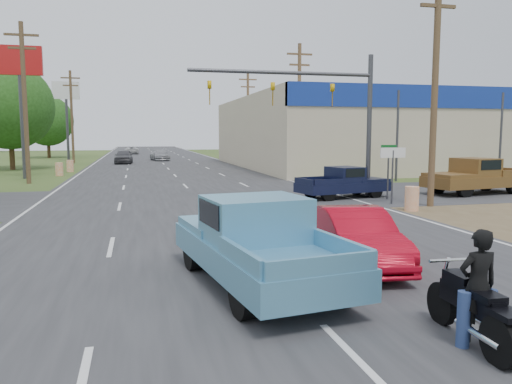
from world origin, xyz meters
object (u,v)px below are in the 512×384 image
object	(u,v)px
motorcycle	(479,315)
brown_pickup	(474,176)
rider	(478,292)
blue_pickup	(255,240)
red_convertible	(356,238)
distant_car_silver	(160,155)
distant_car_grey	(124,157)
distant_car_white	(132,150)
navy_pickup	(345,182)

from	to	relation	value
motorcycle	brown_pickup	size ratio (longest dim) A/B	0.38
rider	blue_pickup	bearing A→B (deg)	-55.17
red_convertible	distant_car_silver	distance (m)	50.71
blue_pickup	brown_pickup	distance (m)	19.56
red_convertible	rider	world-z (taller)	rider
brown_pickup	distant_car_silver	distance (m)	41.34
motorcycle	distant_car_silver	world-z (taller)	distant_car_silver
red_convertible	motorcycle	world-z (taller)	red_convertible
rider	brown_pickup	bearing A→B (deg)	-124.79
red_convertible	motorcycle	xyz separation A→B (m)	(-0.23, -4.66, -0.17)
distant_car_grey	distant_car_silver	world-z (taller)	distant_car_grey
brown_pickup	distant_car_silver	xyz separation A→B (m)	(-14.34, 38.77, -0.29)
brown_pickup	rider	bearing A→B (deg)	133.48
blue_pickup	distant_car_grey	distance (m)	45.83
distant_car_grey	distant_car_white	size ratio (longest dim) A/B	0.98
distant_car_silver	distant_car_grey	bearing A→B (deg)	-133.40
red_convertible	navy_pickup	world-z (taller)	navy_pickup
distant_car_silver	distant_car_white	size ratio (longest dim) A/B	1.00
rider	distant_car_silver	distance (m)	55.30
brown_pickup	blue_pickup	bearing A→B (deg)	121.09
distant_car_grey	distant_car_silver	bearing A→B (deg)	57.36
rider	blue_pickup	distance (m)	4.48
motorcycle	navy_pickup	xyz separation A→B (m)	(5.23, 16.68, 0.27)
motorcycle	distant_car_grey	distance (m)	49.88
motorcycle	red_convertible	bearing A→B (deg)	89.39
blue_pickup	navy_pickup	xyz separation A→B (m)	(7.64, 12.85, -0.15)
brown_pickup	distant_car_silver	world-z (taller)	brown_pickup
motorcycle	distant_car_silver	xyz separation A→B (m)	(-1.90, 55.33, 0.15)
rider	distant_car_silver	xyz separation A→B (m)	(-1.90, 55.27, -0.17)
brown_pickup	distant_car_white	xyz separation A→B (m)	(-17.77, 60.44, -0.32)
blue_pickup	distant_car_grey	xyz separation A→B (m)	(-3.58, 45.69, -0.17)
distant_car_grey	distant_car_silver	distance (m)	7.11
blue_pickup	distant_car_white	xyz separation A→B (m)	(-2.92, 73.16, -0.29)
motorcycle	distant_car_grey	xyz separation A→B (m)	(-5.99, 49.52, 0.25)
navy_pickup	blue_pickup	bearing A→B (deg)	-43.23
distant_car_grey	distant_car_white	distance (m)	27.49
red_convertible	distant_car_grey	distance (m)	45.29
navy_pickup	distant_car_grey	bearing A→B (deg)	-173.62
brown_pickup	distant_car_white	bearing A→B (deg)	6.88
blue_pickup	distant_car_white	bearing A→B (deg)	84.03
brown_pickup	distant_car_white	distance (m)	63.00
distant_car_silver	distant_car_white	world-z (taller)	distant_car_silver
navy_pickup	red_convertible	bearing A→B (deg)	-35.08
red_convertible	rider	size ratio (longest dim) A/B	2.47
motorcycle	blue_pickup	world-z (taller)	blue_pickup
distant_car_grey	brown_pickup	bearing A→B (deg)	-58.26
distant_car_white	distant_car_silver	bearing A→B (deg)	96.74
navy_pickup	distant_car_grey	distance (m)	34.70
motorcycle	distant_car_silver	size ratio (longest dim) A/B	0.49
motorcycle	brown_pickup	distance (m)	20.71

